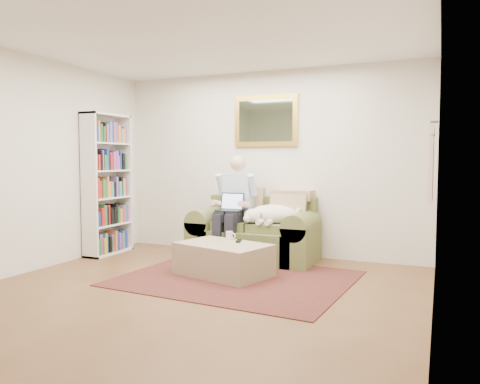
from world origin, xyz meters
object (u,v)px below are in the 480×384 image
Objects in this scene: laptop at (231,206)px; ottoman at (223,260)px; coffee_mug at (229,236)px; sofa at (254,238)px; sleeping_dog at (273,214)px; bookshelf at (107,184)px; seated_man at (233,208)px.

laptop is 0.31× the size of ottoman.
ottoman is 10.41× the size of coffee_mug.
coffee_mug is (-0.05, -0.69, 0.14)m from sofa.
sleeping_dog is 2.44m from bookshelf.
bookshelf is (-2.39, -0.36, 0.36)m from sleeping_dog.
seated_man is at bearing 106.69° from ottoman.
coffee_mug is (0.20, -0.54, -0.28)m from seated_man.
laptop is at bearing -138.98° from sofa.
bookshelf is at bearing -173.08° from laptop.
sofa is 0.51m from seated_man.
sleeping_dog is 6.90× the size of coffee_mug.
sleeping_dog is (0.30, -0.08, 0.35)m from sofa.
sleeping_dog is 1.04m from ottoman.
seated_man is 0.07m from laptop.
ottoman is (0.24, -0.75, -0.55)m from laptop.
seated_man is 2.04× the size of sleeping_dog.
sofa is 5.15× the size of laptop.
coffee_mug is at bearing -67.38° from laptop.
coffee_mug is at bearing -94.41° from sofa.
bookshelf reaches higher than ottoman.
laptop reaches higher than ottoman.
bookshelf is (-1.84, -0.22, 0.26)m from laptop.
coffee_mug is (0.20, -0.47, -0.31)m from laptop.
laptop is at bearing -90.00° from seated_man.
laptop is 0.47× the size of sleeping_dog.
sleeping_dog is (0.55, 0.07, -0.06)m from seated_man.
seated_man is (-0.25, -0.15, 0.42)m from sofa.
laptop is 3.25× the size of coffee_mug.
seated_man reaches higher than coffee_mug.
laptop is 1.87m from bookshelf.
seated_man is 0.70× the size of bookshelf.
sleeping_dog is 0.74m from coffee_mug.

